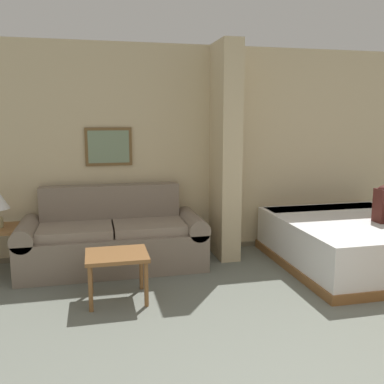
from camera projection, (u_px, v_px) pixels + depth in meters
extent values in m
cube|color=#CCB78E|center=(213.00, 150.00, 5.54)|extent=(6.94, 0.12, 2.60)
cube|color=#70644E|center=(214.00, 246.00, 5.68)|extent=(6.94, 0.02, 0.06)
cube|color=brown|center=(109.00, 147.00, 5.15)|extent=(0.56, 0.02, 0.46)
cube|color=gray|center=(109.00, 147.00, 5.14)|extent=(0.49, 0.01, 0.39)
cube|color=#CCB78E|center=(225.00, 152.00, 5.20)|extent=(0.24, 0.60, 2.60)
cube|color=gray|center=(113.00, 250.00, 4.93)|extent=(1.64, 0.84, 0.43)
cube|color=gray|center=(111.00, 205.00, 5.15)|extent=(1.64, 0.20, 0.49)
cube|color=gray|center=(28.00, 255.00, 4.72)|extent=(0.22, 0.84, 0.43)
cylinder|color=gray|center=(27.00, 232.00, 4.67)|extent=(0.24, 0.84, 0.24)
cube|color=gray|center=(192.00, 244.00, 5.13)|extent=(0.22, 0.84, 0.43)
cylinder|color=gray|center=(192.00, 223.00, 5.09)|extent=(0.24, 0.84, 0.24)
cube|color=gray|center=(75.00, 231.00, 4.74)|extent=(0.80, 0.60, 0.10)
cube|color=gray|center=(149.00, 226.00, 4.92)|extent=(0.80, 0.60, 0.10)
cube|color=brown|center=(117.00, 255.00, 4.01)|extent=(0.58, 0.49, 0.04)
cylinder|color=brown|center=(90.00, 289.00, 3.80)|extent=(0.04, 0.04, 0.42)
cylinder|color=brown|center=(146.00, 284.00, 3.91)|extent=(0.04, 0.04, 0.42)
cylinder|color=brown|center=(91.00, 273.00, 4.20)|extent=(0.04, 0.04, 0.42)
cylinder|color=brown|center=(141.00, 269.00, 4.31)|extent=(0.04, 0.04, 0.42)
cylinder|color=brown|center=(17.00, 257.00, 4.54)|extent=(0.04, 0.04, 0.50)
cylinder|color=brown|center=(24.00, 246.00, 4.96)|extent=(0.04, 0.04, 0.50)
cube|color=brown|center=(355.00, 261.00, 5.03)|extent=(1.74, 1.92, 0.10)
cube|color=white|center=(356.00, 238.00, 4.99)|extent=(1.70, 1.88, 0.45)
cube|color=white|center=(325.00, 211.00, 5.65)|extent=(1.58, 0.36, 0.10)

